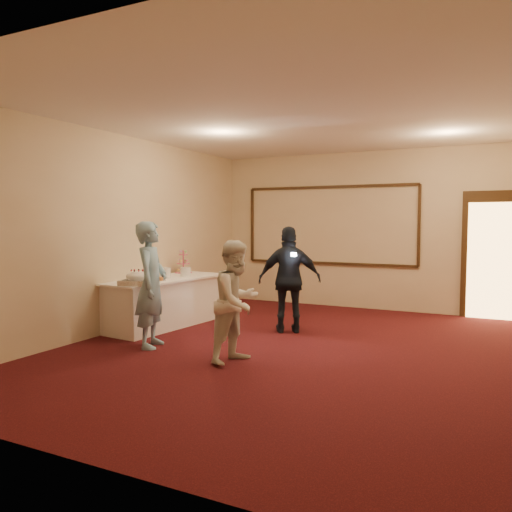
{
  "coord_description": "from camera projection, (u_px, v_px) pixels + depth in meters",
  "views": [
    {
      "loc": [
        2.26,
        -5.98,
        1.68
      ],
      "look_at": [
        -1.1,
        0.81,
        1.15
      ],
      "focal_mm": 35.0,
      "sensor_mm": 36.0,
      "label": 1
    }
  ],
  "objects": [
    {
      "name": "cupcake_stand",
      "position": [
        183.0,
        264.0,
        8.78
      ],
      "size": [
        0.3,
        0.3,
        0.44
      ],
      "color": "#D24C7D",
      "rests_on": "buffet_table"
    },
    {
      "name": "woman",
      "position": [
        237.0,
        301.0,
        5.92
      ],
      "size": [
        0.68,
        0.8,
        1.45
      ],
      "primitive_type": "imported",
      "rotation": [
        0.0,
        0.0,
        1.37
      ],
      "color": "silver",
      "rests_on": "floor"
    },
    {
      "name": "buffet_table",
      "position": [
        165.0,
        302.0,
        8.01
      ],
      "size": [
        1.08,
        2.28,
        0.77
      ],
      "color": "white",
      "rests_on": "floor"
    },
    {
      "name": "floor",
      "position": [
        304.0,
        351.0,
        6.46
      ],
      "size": [
        7.0,
        7.0,
        0.0
      ],
      "primitive_type": "plane",
      "color": "black",
      "rests_on": "ground"
    },
    {
      "name": "room_walls",
      "position": [
        305.0,
        194.0,
        6.32
      ],
      "size": [
        6.04,
        7.04,
        3.02
      ],
      "color": "beige",
      "rests_on": "floor"
    },
    {
      "name": "plate_stack_b",
      "position": [
        186.0,
        272.0,
        8.23
      ],
      "size": [
        0.18,
        0.18,
        0.15
      ],
      "color": "white",
      "rests_on": "buffet_table"
    },
    {
      "name": "doorway",
      "position": [
        494.0,
        256.0,
        8.53
      ],
      "size": [
        1.05,
        0.07,
        2.2
      ],
      "color": "black",
      "rests_on": "floor"
    },
    {
      "name": "wall_molding",
      "position": [
        329.0,
        225.0,
        9.81
      ],
      "size": [
        3.45,
        0.04,
        1.55
      ],
      "color": "black",
      "rests_on": "room_walls"
    },
    {
      "name": "tart",
      "position": [
        157.0,
        279.0,
        7.59
      ],
      "size": [
        0.27,
        0.27,
        0.05
      ],
      "color": "white",
      "rests_on": "buffet_table"
    },
    {
      "name": "guest",
      "position": [
        290.0,
        280.0,
        7.5
      ],
      "size": [
        1.02,
        0.77,
        1.6
      ],
      "primitive_type": "imported",
      "rotation": [
        0.0,
        0.0,
        3.6
      ],
      "color": "black",
      "rests_on": "floor"
    },
    {
      "name": "man",
      "position": [
        151.0,
        285.0,
        6.63
      ],
      "size": [
        0.59,
        0.71,
        1.68
      ],
      "primitive_type": "imported",
      "rotation": [
        0.0,
        0.0,
        1.92
      ],
      "color": "#7FAECB",
      "rests_on": "floor"
    },
    {
      "name": "camera_flash",
      "position": [
        294.0,
        254.0,
        7.23
      ],
      "size": [
        0.08,
        0.06,
        0.05
      ],
      "primitive_type": "cube",
      "rotation": [
        0.0,
        0.0,
        0.31
      ],
      "color": "white",
      "rests_on": "guest"
    },
    {
      "name": "plate_stack_a",
      "position": [
        165.0,
        273.0,
        7.98
      ],
      "size": [
        0.2,
        0.2,
        0.17
      ],
      "color": "white",
      "rests_on": "buffet_table"
    },
    {
      "name": "pavlova_tray",
      "position": [
        138.0,
        278.0,
        7.17
      ],
      "size": [
        0.52,
        0.59,
        0.2
      ],
      "color": "silver",
      "rests_on": "buffet_table"
    }
  ]
}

